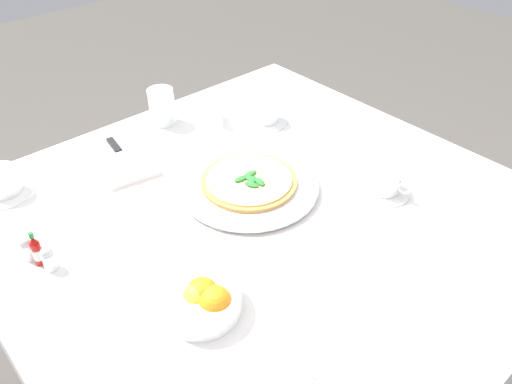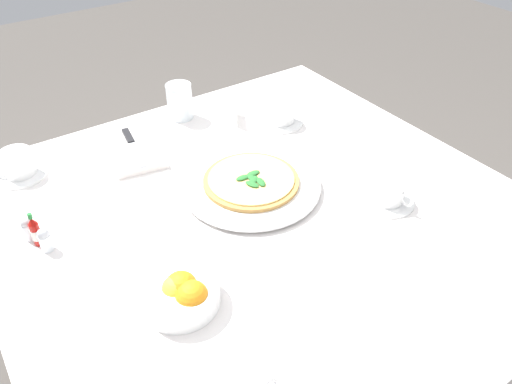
% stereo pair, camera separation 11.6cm
% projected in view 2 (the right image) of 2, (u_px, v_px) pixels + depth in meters
% --- Properties ---
extents(dining_table, '(1.16, 1.16, 0.74)m').
position_uv_depth(dining_table, '(261.00, 249.00, 1.22)').
color(dining_table, white).
rests_on(dining_table, ground_plane).
extents(pizza_plate, '(0.34, 0.34, 0.02)m').
position_uv_depth(pizza_plate, '(251.00, 185.00, 1.20)').
color(pizza_plate, white).
rests_on(pizza_plate, dining_table).
extents(pizza, '(0.23, 0.23, 0.02)m').
position_uv_depth(pizza, '(251.00, 180.00, 1.19)').
color(pizza, '#C68E47').
rests_on(pizza, pizza_plate).
extents(coffee_cup_near_left, '(0.13, 0.13, 0.07)m').
position_uv_depth(coffee_cup_near_left, '(18.00, 165.00, 1.23)').
color(coffee_cup_near_left, white).
rests_on(coffee_cup_near_left, dining_table).
extents(coffee_cup_near_right, '(0.13, 0.13, 0.06)m').
position_uv_depth(coffee_cup_near_right, '(388.00, 193.00, 1.15)').
color(coffee_cup_near_right, white).
rests_on(coffee_cup_near_right, dining_table).
extents(coffee_cup_far_right, '(0.13, 0.13, 0.07)m').
position_uv_depth(coffee_cup_far_right, '(281.00, 114.00, 1.44)').
color(coffee_cup_far_right, white).
rests_on(coffee_cup_far_right, dining_table).
extents(water_glass_far_left, '(0.07, 0.07, 0.10)m').
position_uv_depth(water_glass_far_left, '(180.00, 103.00, 1.46)').
color(water_glass_far_left, white).
rests_on(water_glass_far_left, dining_table).
extents(napkin_folded, '(0.24, 0.17, 0.02)m').
position_uv_depth(napkin_folded, '(133.00, 149.00, 1.33)').
color(napkin_folded, white).
rests_on(napkin_folded, dining_table).
extents(dinner_knife, '(0.20, 0.05, 0.01)m').
position_uv_depth(dinner_knife, '(133.00, 145.00, 1.32)').
color(dinner_knife, silver).
rests_on(dinner_knife, napkin_folded).
extents(citrus_bowl, '(0.15, 0.15, 0.07)m').
position_uv_depth(citrus_bowl, '(181.00, 293.00, 0.91)').
color(citrus_bowl, white).
rests_on(citrus_bowl, dining_table).
extents(hot_sauce_bottle, '(0.02, 0.02, 0.08)m').
position_uv_depth(hot_sauce_bottle, '(36.00, 232.00, 1.03)').
color(hot_sauce_bottle, '#B7140F').
rests_on(hot_sauce_bottle, dining_table).
extents(salt_shaker, '(0.03, 0.03, 0.06)m').
position_uv_depth(salt_shaker, '(45.00, 241.00, 1.03)').
color(salt_shaker, white).
rests_on(salt_shaker, dining_table).
extents(pepper_shaker, '(0.03, 0.03, 0.06)m').
position_uv_depth(pepper_shaker, '(28.00, 229.00, 1.05)').
color(pepper_shaker, white).
rests_on(pepper_shaker, dining_table).
extents(menu_card, '(0.08, 0.05, 0.06)m').
position_uv_depth(menu_card, '(235.00, 111.00, 1.45)').
color(menu_card, white).
rests_on(menu_card, dining_table).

